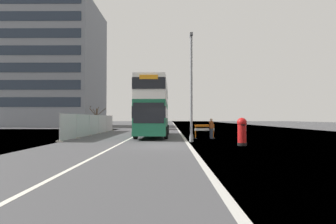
{
  "coord_description": "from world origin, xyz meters",
  "views": [
    {
      "loc": [
        0.79,
        -16.42,
        1.68
      ],
      "look_at": [
        0.63,
        5.61,
        2.2
      ],
      "focal_mm": 28.55,
      "sensor_mm": 36.0,
      "label": 1
    }
  ],
  "objects_px": {
    "car_oncoming_near": "(158,122)",
    "car_receding_mid": "(139,122)",
    "lamppost_foreground": "(191,91)",
    "pedestrian_at_kerb": "(211,129)",
    "roadworks_barrier": "(204,130)",
    "double_decker_bus": "(154,107)",
    "car_receding_far": "(146,121)",
    "red_pillar_postbox": "(242,130)"
  },
  "relations": [
    {
      "from": "car_oncoming_near",
      "to": "car_receding_mid",
      "type": "distance_m",
      "value": 7.86
    },
    {
      "from": "lamppost_foreground",
      "to": "pedestrian_at_kerb",
      "type": "height_order",
      "value": "lamppost_foreground"
    },
    {
      "from": "roadworks_barrier",
      "to": "car_oncoming_near",
      "type": "height_order",
      "value": "car_oncoming_near"
    },
    {
      "from": "double_decker_bus",
      "to": "car_receding_far",
      "type": "relative_size",
      "value": 2.58
    },
    {
      "from": "double_decker_bus",
      "to": "lamppost_foreground",
      "type": "bearing_deg",
      "value": -61.87
    },
    {
      "from": "lamppost_foreground",
      "to": "red_pillar_postbox",
      "type": "distance_m",
      "value": 4.76
    },
    {
      "from": "lamppost_foreground",
      "to": "car_oncoming_near",
      "type": "bearing_deg",
      "value": 98.76
    },
    {
      "from": "red_pillar_postbox",
      "to": "car_oncoming_near",
      "type": "distance_m",
      "value": 24.73
    },
    {
      "from": "lamppost_foreground",
      "to": "roadworks_barrier",
      "type": "xyz_separation_m",
      "value": [
        1.32,
        3.01,
        -2.92
      ]
    },
    {
      "from": "car_oncoming_near",
      "to": "car_receding_far",
      "type": "relative_size",
      "value": 1.08
    },
    {
      "from": "double_decker_bus",
      "to": "lamppost_foreground",
      "type": "xyz_separation_m",
      "value": [
        3.05,
        -5.71,
        0.97
      ]
    },
    {
      "from": "lamppost_foreground",
      "to": "car_receding_far",
      "type": "relative_size",
      "value": 1.9
    },
    {
      "from": "roadworks_barrier",
      "to": "pedestrian_at_kerb",
      "type": "distance_m",
      "value": 0.58
    },
    {
      "from": "red_pillar_postbox",
      "to": "roadworks_barrier",
      "type": "bearing_deg",
      "value": 105.82
    },
    {
      "from": "double_decker_bus",
      "to": "pedestrian_at_kerb",
      "type": "xyz_separation_m",
      "value": [
        4.94,
        -2.73,
        -1.86
      ]
    },
    {
      "from": "roadworks_barrier",
      "to": "pedestrian_at_kerb",
      "type": "bearing_deg",
      "value": -2.83
    },
    {
      "from": "roadworks_barrier",
      "to": "pedestrian_at_kerb",
      "type": "relative_size",
      "value": 1.02
    },
    {
      "from": "roadworks_barrier",
      "to": "lamppost_foreground",
      "type": "bearing_deg",
      "value": -113.65
    },
    {
      "from": "red_pillar_postbox",
      "to": "car_receding_far",
      "type": "distance_m",
      "value": 38.42
    },
    {
      "from": "pedestrian_at_kerb",
      "to": "car_oncoming_near",
      "type": "bearing_deg",
      "value": 105.74
    },
    {
      "from": "double_decker_bus",
      "to": "pedestrian_at_kerb",
      "type": "bearing_deg",
      "value": -28.94
    },
    {
      "from": "red_pillar_postbox",
      "to": "car_receding_mid",
      "type": "bearing_deg",
      "value": 107.78
    },
    {
      "from": "lamppost_foreground",
      "to": "pedestrian_at_kerb",
      "type": "bearing_deg",
      "value": 57.66
    },
    {
      "from": "lamppost_foreground",
      "to": "car_receding_mid",
      "type": "height_order",
      "value": "lamppost_foreground"
    },
    {
      "from": "red_pillar_postbox",
      "to": "roadworks_barrier",
      "type": "distance_m",
      "value": 5.83
    },
    {
      "from": "car_receding_mid",
      "to": "car_receding_far",
      "type": "xyz_separation_m",
      "value": [
        0.6,
        6.41,
        0.11
      ]
    },
    {
      "from": "roadworks_barrier",
      "to": "double_decker_bus",
      "type": "bearing_deg",
      "value": 148.27
    },
    {
      "from": "roadworks_barrier",
      "to": "car_oncoming_near",
      "type": "bearing_deg",
      "value": 104.1
    },
    {
      "from": "car_oncoming_near",
      "to": "pedestrian_at_kerb",
      "type": "bearing_deg",
      "value": -74.26
    },
    {
      "from": "car_receding_far",
      "to": "pedestrian_at_kerb",
      "type": "height_order",
      "value": "car_receding_far"
    },
    {
      "from": "double_decker_bus",
      "to": "red_pillar_postbox",
      "type": "distance_m",
      "value": 10.37
    },
    {
      "from": "roadworks_barrier",
      "to": "car_receding_mid",
      "type": "xyz_separation_m",
      "value": [
        -8.31,
        25.26,
        0.24
      ]
    },
    {
      "from": "red_pillar_postbox",
      "to": "pedestrian_at_kerb",
      "type": "distance_m",
      "value": 5.67
    },
    {
      "from": "double_decker_bus",
      "to": "red_pillar_postbox",
      "type": "bearing_deg",
      "value": -54.36
    },
    {
      "from": "double_decker_bus",
      "to": "roadworks_barrier",
      "type": "xyz_separation_m",
      "value": [
        4.37,
        -2.7,
        -1.95
      ]
    },
    {
      "from": "car_receding_mid",
      "to": "car_receding_far",
      "type": "bearing_deg",
      "value": 84.62
    },
    {
      "from": "red_pillar_postbox",
      "to": "car_oncoming_near",
      "type": "xyz_separation_m",
      "value": [
        -6.2,
        23.94,
        0.14
      ]
    },
    {
      "from": "double_decker_bus",
      "to": "lamppost_foreground",
      "type": "distance_m",
      "value": 6.54
    },
    {
      "from": "car_receding_mid",
      "to": "car_receding_far",
      "type": "distance_m",
      "value": 6.44
    },
    {
      "from": "pedestrian_at_kerb",
      "to": "car_receding_mid",
      "type": "bearing_deg",
      "value": 109.34
    },
    {
      "from": "car_receding_mid",
      "to": "roadworks_barrier",
      "type": "bearing_deg",
      "value": -71.79
    },
    {
      "from": "car_oncoming_near",
      "to": "pedestrian_at_kerb",
      "type": "relative_size",
      "value": 2.67
    }
  ]
}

